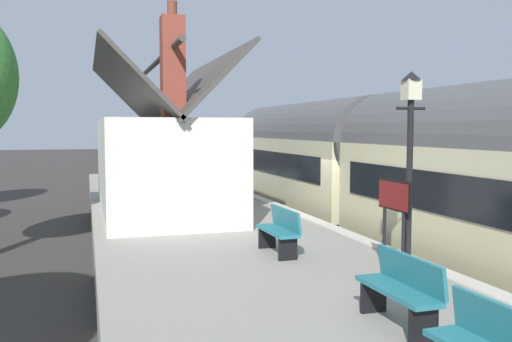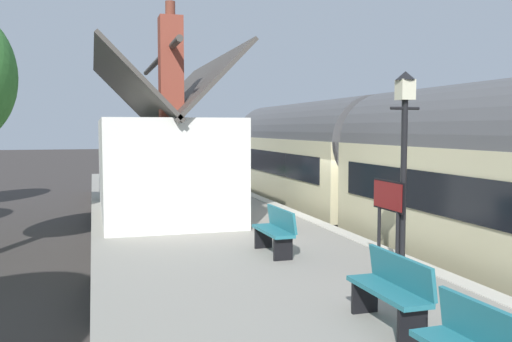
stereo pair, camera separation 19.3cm
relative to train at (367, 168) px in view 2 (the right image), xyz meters
name	(u,v)px [view 2 (the right image)]	position (x,y,z in m)	size (l,w,h in m)	color
ground_plane	(332,243)	(0.36, 0.90, -2.22)	(160.00, 160.00, 0.00)	#383330
platform	(202,234)	(0.36, 4.80, -1.74)	(32.00, 5.80, 0.95)	gray
platform_edge_coping	(295,213)	(0.36, 2.08, -1.26)	(32.00, 0.36, 0.02)	beige
rail_near	(382,238)	(0.36, -0.72, -2.15)	(52.00, 0.08, 0.14)	gray
rail_far	(338,241)	(0.36, 0.72, -2.15)	(52.00, 0.08, 0.14)	gray
train	(367,168)	(0.00, 0.00, 0.00)	(20.01, 2.73, 4.32)	black
station_building	(160,160)	(1.79, 5.73, 0.23)	(8.15, 3.61, 5.50)	white
bench_by_lamp	(276,229)	(-4.51, 4.26, -0.79)	(1.41, 0.48, 0.88)	#26727F
bench_near_building	(392,288)	(-8.71, 4.15, -0.79)	(1.41, 0.46, 0.88)	#26727F
bench_platform_end	(183,176)	(8.05, 4.12, -0.79)	(1.42, 0.48, 0.88)	#26727F
planter_bench_right	(189,175)	(9.78, 3.59, -0.89)	(0.41, 0.41, 0.72)	gray
planter_edge_far	(150,186)	(6.34, 5.61, -0.98)	(1.07, 0.32, 0.60)	teal
lamp_post_platform	(404,133)	(-6.80, 2.87, 1.08)	(0.32, 0.50, 3.32)	black
station_sign_board	(388,203)	(-6.49, 2.96, -0.08)	(0.96, 0.06, 1.57)	black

